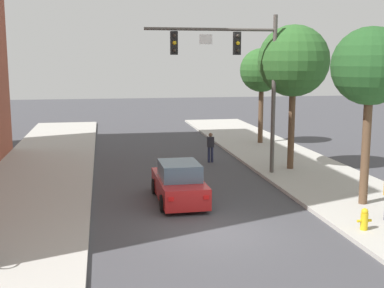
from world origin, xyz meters
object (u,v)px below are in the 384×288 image
object	(u,v)px
traffic_signal_mast	(239,65)
car_lead_red	(179,184)
fire_hydrant	(364,219)
street_tree_third	(262,71)
street_tree_second	(294,61)
pedestrian_crossing_road	(211,146)
street_tree_nearest	(370,68)

from	to	relation	value
traffic_signal_mast	car_lead_red	world-z (taller)	traffic_signal_mast
fire_hydrant	street_tree_third	xyz separation A→B (m)	(2.11, 17.44, 4.37)
street_tree_second	car_lead_red	bearing A→B (deg)	-144.98
street_tree_third	fire_hydrant	bearing A→B (deg)	-96.91
pedestrian_crossing_road	street_tree_third	distance (m)	7.92
car_lead_red	fire_hydrant	size ratio (longest dim) A/B	5.92
car_lead_red	street_tree_nearest	size ratio (longest dim) A/B	0.64
fire_hydrant	car_lead_red	bearing A→B (deg)	137.29
pedestrian_crossing_road	street_tree_second	world-z (taller)	street_tree_second
car_lead_red	street_tree_third	distance (m)	15.16
street_tree_third	pedestrian_crossing_road	bearing A→B (deg)	-131.14
car_lead_red	street_tree_nearest	xyz separation A→B (m)	(6.78, -2.07, 4.57)
pedestrian_crossing_road	fire_hydrant	distance (m)	12.51
pedestrian_crossing_road	fire_hydrant	xyz separation A→B (m)	(2.40, -12.27, -0.41)
car_lead_red	street_tree_third	xyz separation A→B (m)	(7.40, 12.56, 4.16)
fire_hydrant	traffic_signal_mast	bearing A→B (deg)	102.18
fire_hydrant	street_tree_nearest	size ratio (longest dim) A/B	0.11
traffic_signal_mast	street_tree_third	world-z (taller)	traffic_signal_mast
street_tree_third	car_lead_red	bearing A→B (deg)	-120.50
car_lead_red	street_tree_second	xyz separation A→B (m)	(6.38, 4.47, 4.77)
car_lead_red	fire_hydrant	world-z (taller)	car_lead_red
car_lead_red	street_tree_second	size ratio (longest dim) A/B	0.60
street_tree_third	street_tree_second	bearing A→B (deg)	-97.14
traffic_signal_mast	fire_hydrant	size ratio (longest dim) A/B	10.42
car_lead_red	fire_hydrant	xyz separation A→B (m)	(5.28, -4.88, -0.22)
traffic_signal_mast	pedestrian_crossing_road	bearing A→B (deg)	98.32
street_tree_second	street_tree_third	xyz separation A→B (m)	(1.01, 8.09, -0.61)
fire_hydrant	street_tree_second	size ratio (longest dim) A/B	0.10
street_tree_nearest	traffic_signal_mast	bearing A→B (deg)	119.99
car_lead_red	fire_hydrant	distance (m)	7.19
traffic_signal_mast	fire_hydrant	distance (m)	10.07
fire_hydrant	street_tree_nearest	bearing A→B (deg)	61.91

